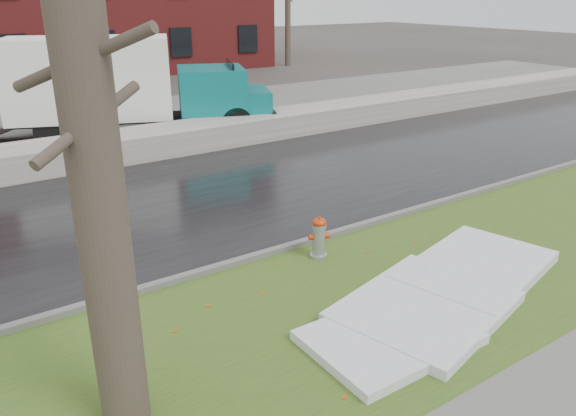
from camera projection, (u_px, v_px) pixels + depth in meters
ground at (309, 276)px, 9.55m from camera, size 120.00×120.00×0.00m
verge at (357, 306)px, 8.58m from camera, size 60.00×4.50×0.04m
road at (194, 199)px, 13.01m from camera, size 60.00×7.00×0.03m
parking_lot at (88, 130)px, 19.54m from camera, size 60.00×9.00×0.03m
curb at (277, 251)px, 10.29m from camera, size 60.00×0.15×0.14m
snowbank at (129, 146)px, 16.10m from camera, size 60.00×1.60×0.75m
bg_tree_right at (288, 11)px, 35.23m from camera, size 1.40×1.62×6.50m
fire_hydrant at (319, 235)px, 9.99m from camera, size 0.39×0.37×0.79m
tree at (90, 130)px, 5.15m from camera, size 1.24×1.41×6.55m
box_truck at (124, 85)px, 18.09m from camera, size 9.44×5.13×3.20m
snow_patch_near at (425, 307)px, 8.38m from camera, size 3.00×2.56×0.16m
snow_patch_far at (389, 337)px, 7.67m from camera, size 2.21×1.62×0.14m
snow_patch_side at (476, 268)px, 9.54m from camera, size 3.15×2.42×0.18m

